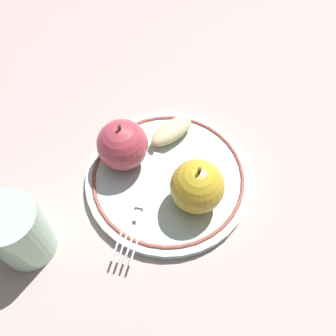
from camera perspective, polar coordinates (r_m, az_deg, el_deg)
The scene contains 7 objects.
ground_plane at distance 0.55m, azimuth 0.27°, elevation -3.34°, with size 2.00×2.00×0.00m, color #B69F9B.
plate at distance 0.55m, azimuth -0.00°, elevation -1.50°, with size 0.24×0.24×0.02m.
apple_red_whole at distance 0.53m, azimuth -6.95°, elevation 3.52°, with size 0.07×0.07×0.08m.
apple_second_whole at distance 0.50m, azimuth 4.48°, elevation -2.83°, with size 0.07×0.07×0.08m.
apple_slice_front at distance 0.58m, azimuth 0.55°, elevation 5.66°, with size 0.08×0.03×0.02m, color beige.
fork at distance 0.53m, azimuth -4.09°, elevation -5.15°, with size 0.17×0.03×0.00m.
drinking_glass at distance 0.51m, azimuth -21.84°, elevation -9.07°, with size 0.07×0.07×0.10m, color #B5E5C6.
Camera 1 is at (0.25, 0.06, 0.49)m, focal length 40.00 mm.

